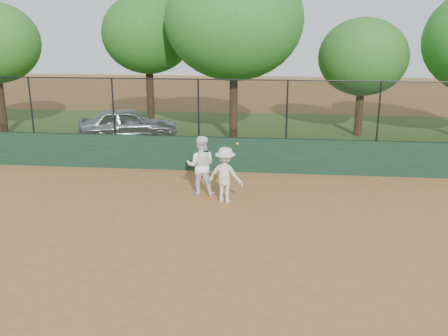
# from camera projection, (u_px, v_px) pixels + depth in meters

# --- Properties ---
(ground) EXTENTS (80.00, 80.00, 0.00)m
(ground) POSITION_uv_depth(u_px,v_px,m) (180.00, 241.00, 11.82)
(ground) COLOR #966130
(ground) RESTS_ON ground
(back_wall) EXTENTS (26.00, 0.20, 1.20)m
(back_wall) POSITION_uv_depth(u_px,v_px,m) (213.00, 154.00, 17.38)
(back_wall) COLOR #183622
(back_wall) RESTS_ON ground
(grass_strip) EXTENTS (36.00, 12.00, 0.01)m
(grass_strip) POSITION_uv_depth(u_px,v_px,m) (230.00, 135.00, 23.28)
(grass_strip) COLOR #315219
(grass_strip) RESTS_ON ground
(parked_car) EXTENTS (4.60, 2.88, 1.46)m
(parked_car) POSITION_uv_depth(u_px,v_px,m) (128.00, 124.00, 21.92)
(parked_car) COLOR #B2B8BC
(parked_car) RESTS_ON ground
(player_second) EXTENTS (0.89, 0.70, 1.80)m
(player_second) POSITION_uv_depth(u_px,v_px,m) (201.00, 165.00, 14.86)
(player_second) COLOR white
(player_second) RESTS_ON ground
(player_main) EXTENTS (1.17, 0.86, 1.83)m
(player_main) POSITION_uv_depth(u_px,v_px,m) (225.00, 175.00, 14.23)
(player_main) COLOR beige
(player_main) RESTS_ON ground
(fence_assembly) EXTENTS (26.00, 0.06, 2.00)m
(fence_assembly) POSITION_uv_depth(u_px,v_px,m) (212.00, 107.00, 16.93)
(fence_assembly) COLOR black
(fence_assembly) RESTS_ON back_wall
(tree_1) EXTENTS (4.27, 3.88, 6.40)m
(tree_1) POSITION_uv_depth(u_px,v_px,m) (148.00, 34.00, 23.07)
(tree_1) COLOR #3F2615
(tree_1) RESTS_ON ground
(tree_2) EXTENTS (5.78, 5.26, 7.63)m
(tree_2) POSITION_uv_depth(u_px,v_px,m) (234.00, 20.00, 20.63)
(tree_2) COLOR #432C18
(tree_2) RESTS_ON ground
(tree_3) EXTENTS (3.98, 3.62, 5.28)m
(tree_3) POSITION_uv_depth(u_px,v_px,m) (363.00, 57.00, 22.20)
(tree_3) COLOR #412A15
(tree_3) RESTS_ON ground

